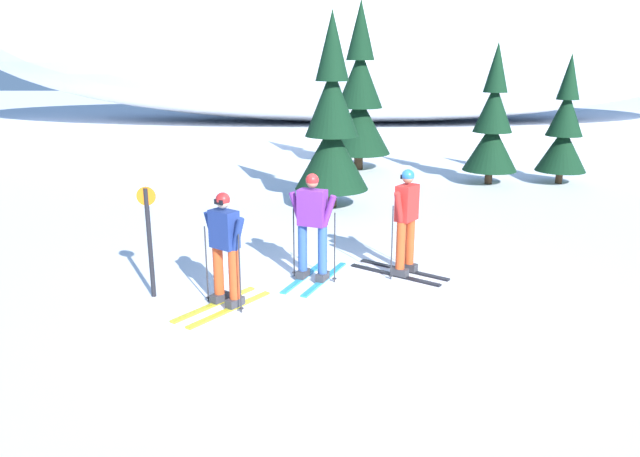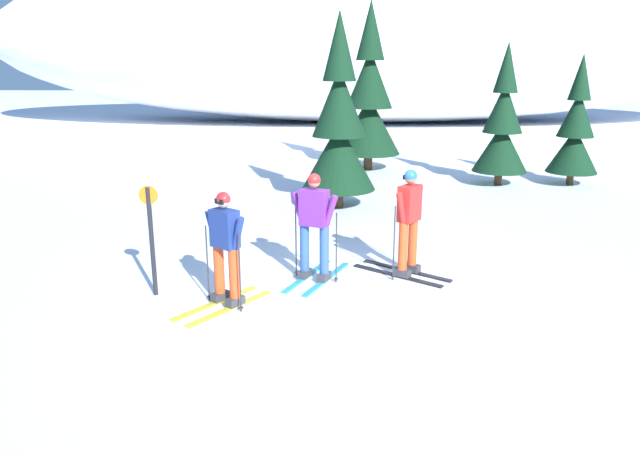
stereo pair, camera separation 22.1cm
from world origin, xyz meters
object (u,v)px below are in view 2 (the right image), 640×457
at_px(pine_tree_far_right, 575,131).
at_px(skier_red_jacket, 408,221).
at_px(skier_navy_jacket, 225,247).
at_px(pine_tree_center_right, 502,127).
at_px(pine_tree_center_left, 369,101).
at_px(skier_purple_jacket, 314,225).
at_px(pine_tree_far_left, 339,128).
at_px(trail_marker_post, 151,235).

bearing_deg(pine_tree_far_right, skier_red_jacket, -125.81).
bearing_deg(skier_navy_jacket, pine_tree_center_right, 55.05).
distance_m(skier_red_jacket, pine_tree_center_left, 10.02).
bearing_deg(pine_tree_center_right, skier_purple_jacket, -122.39).
relative_size(skier_navy_jacket, pine_tree_far_left, 0.37).
relative_size(skier_purple_jacket, pine_tree_center_right, 0.45).
height_order(pine_tree_far_left, pine_tree_far_right, pine_tree_far_left).
bearing_deg(pine_tree_center_left, skier_purple_jacket, -97.65).
bearing_deg(trail_marker_post, skier_navy_jacket, -17.23).
bearing_deg(pine_tree_far_left, pine_tree_center_left, 79.39).
bearing_deg(pine_tree_far_right, trail_marker_post, -137.68).
bearing_deg(skier_navy_jacket, pine_tree_far_right, 47.28).
relative_size(skier_red_jacket, pine_tree_center_left, 0.34).
height_order(skier_purple_jacket, pine_tree_center_left, pine_tree_center_left).
height_order(skier_red_jacket, pine_tree_far_right, pine_tree_far_right).
bearing_deg(trail_marker_post, skier_red_jacket, 13.81).
relative_size(skier_navy_jacket, pine_tree_center_left, 0.32).
relative_size(skier_purple_jacket, trail_marker_post, 1.04).
bearing_deg(trail_marker_post, skier_purple_jacket, 16.06).
height_order(pine_tree_far_left, pine_tree_center_left, pine_tree_center_left).
distance_m(skier_red_jacket, pine_tree_far_right, 9.44).
xyz_separation_m(skier_red_jacket, pine_tree_far_right, (5.51, 7.64, 0.59)).
bearing_deg(skier_purple_jacket, trail_marker_post, -163.94).
bearing_deg(pine_tree_far_left, pine_tree_center_right, 31.70).
height_order(pine_tree_center_right, pine_tree_far_right, pine_tree_center_right).
xyz_separation_m(skier_navy_jacket, pine_tree_far_left, (1.64, 6.07, 1.03)).
relative_size(pine_tree_far_left, pine_tree_center_right, 1.16).
relative_size(pine_tree_center_right, trail_marker_post, 2.32).
xyz_separation_m(skier_navy_jacket, pine_tree_center_right, (6.22, 8.90, 0.77)).
distance_m(pine_tree_far_left, pine_tree_center_left, 5.30).
height_order(skier_navy_jacket, trail_marker_post, trail_marker_post).
bearing_deg(pine_tree_center_right, pine_tree_far_left, -148.30).
distance_m(skier_navy_jacket, pine_tree_center_left, 11.64).
height_order(skier_navy_jacket, pine_tree_center_left, pine_tree_center_left).
bearing_deg(skier_navy_jacket, pine_tree_far_left, 74.86).
relative_size(skier_navy_jacket, skier_red_jacket, 0.95).
distance_m(pine_tree_center_right, pine_tree_far_right, 2.07).
bearing_deg(skier_red_jacket, skier_navy_jacket, -154.34).
height_order(skier_purple_jacket, pine_tree_far_left, pine_tree_far_left).
relative_size(pine_tree_far_left, pine_tree_far_right, 1.25).
height_order(skier_purple_jacket, skier_red_jacket, skier_red_jacket).
relative_size(skier_purple_jacket, skier_red_jacket, 0.99).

